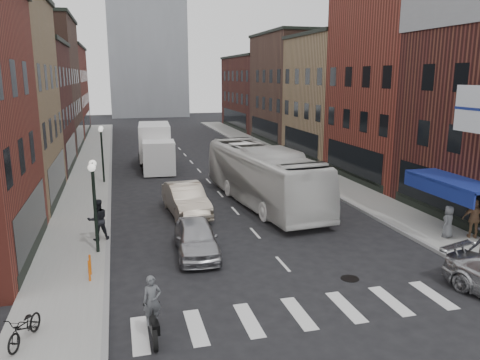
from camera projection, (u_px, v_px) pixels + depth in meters
name	position (u px, v px, depth m)	size (l,w,h in m)	color
ground	(292.00, 274.00, 18.35)	(160.00, 160.00, 0.00)	black
sidewalk_left	(91.00, 173.00, 36.96)	(3.00, 74.00, 0.15)	gray
sidewalk_right	(292.00, 163.00, 41.21)	(3.00, 74.00, 0.15)	gray
curb_left	(110.00, 173.00, 37.35)	(0.20, 74.00, 0.16)	gray
curb_right	(276.00, 164.00, 40.85)	(0.20, 74.00, 0.16)	gray
crosswalk_stripes	(324.00, 310.00, 15.52)	(12.00, 2.20, 0.01)	silver
bldg_left_mid_b	(0.00, 108.00, 36.11)	(10.30, 10.20, 10.30)	#421917
bldg_left_far_a	(23.00, 85.00, 46.16)	(10.30, 12.20, 13.30)	#4A2E25
bldg_left_far_b	(44.00, 91.00, 59.58)	(10.30, 16.20, 11.30)	maroon
bldg_right_mid_a	(419.00, 82.00, 33.73)	(10.30, 10.20, 14.30)	maroon
bldg_right_mid_b	(351.00, 97.00, 43.49)	(10.30, 10.20, 11.30)	#9A7C55
bldg_right_far_a	(306.00, 88.00, 53.76)	(10.30, 12.20, 12.30)	#4A2E25
bldg_right_far_b	(268.00, 93.00, 67.18)	(10.30, 16.20, 10.30)	#421917
awning_blue	(449.00, 182.00, 22.36)	(1.80, 5.00, 0.78)	navy
streetlamp_near	(94.00, 190.00, 19.64)	(0.32, 1.22, 4.11)	black
streetlamp_far	(102.00, 144.00, 32.84)	(0.32, 1.22, 4.11)	black
bike_rack	(90.00, 268.00, 17.56)	(0.08, 0.68, 0.80)	#D8590C
box_truck	(156.00, 147.00, 38.82)	(2.86, 8.38, 3.59)	white
motorcycle_rider	(153.00, 310.00, 13.63)	(0.58, 1.96, 2.00)	black
transit_bus	(263.00, 176.00, 27.99)	(2.93, 12.52, 3.49)	silver
sedan_left_near	(196.00, 238.00, 20.20)	(1.78, 4.42, 1.51)	#AAAAAF
sedan_left_far	(186.00, 199.00, 26.03)	(1.82, 5.22, 1.72)	beige
parked_bicycle	(25.00, 327.00, 13.30)	(0.61, 1.74, 0.92)	black
ped_left_solo	(98.00, 220.00, 21.53)	(0.94, 0.54, 1.93)	black
ped_right_b	(475.00, 219.00, 21.80)	(1.08, 0.54, 1.85)	#866144
ped_right_c	(448.00, 222.00, 21.90)	(0.75, 0.49, 1.53)	#585B60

